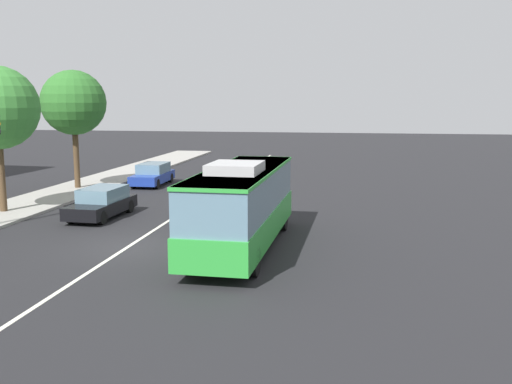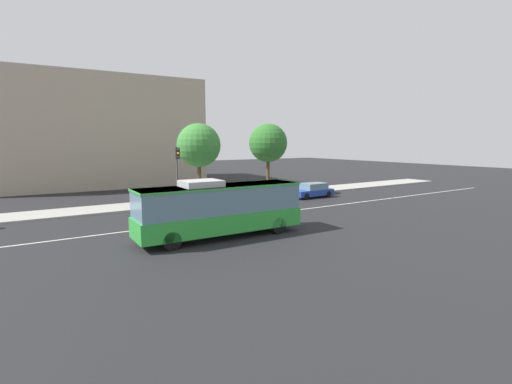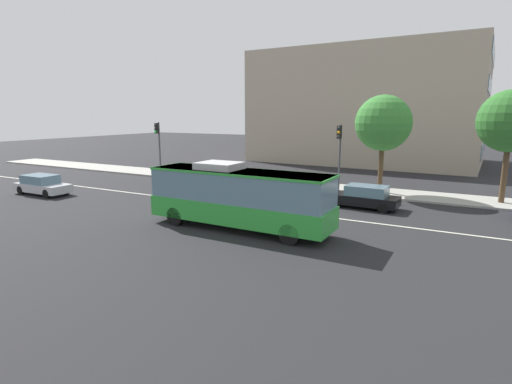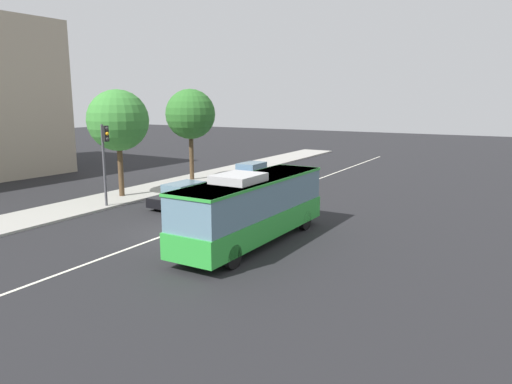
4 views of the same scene
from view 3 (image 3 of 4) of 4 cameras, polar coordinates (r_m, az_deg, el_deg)
ground_plane at (r=25.16m, az=1.76°, el=-2.59°), size 160.00×160.00×0.00m
sidewalk_kerb at (r=33.05m, az=8.54°, el=0.73°), size 80.00×3.90×0.14m
lane_centre_line at (r=25.16m, az=1.76°, el=-2.58°), size 76.00×0.16×0.01m
transit_bus at (r=20.72m, az=-2.51°, el=-0.45°), size 10.04×2.66×3.46m
sedan_black at (r=26.54m, az=15.21°, el=-0.66°), size 4.57×1.97×1.46m
sedan_silver at (r=34.00m, az=-28.33°, el=0.92°), size 4.52×1.87×1.46m
traffic_light_near_corner at (r=30.36m, az=11.87°, el=6.36°), size 0.33×0.62×5.20m
traffic_light_mid_block at (r=39.13m, az=-13.85°, el=7.29°), size 0.33×0.62×5.20m
street_tree_kerbside_left at (r=31.20m, az=17.80°, el=9.36°), size 4.12×4.12×7.37m
street_tree_kerbside_centre at (r=30.80m, az=32.71°, el=8.51°), size 4.05×4.05×7.54m
office_block_background at (r=53.80m, az=15.81°, el=11.61°), size 27.31×18.35×13.60m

